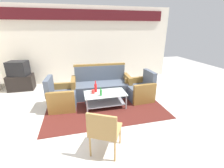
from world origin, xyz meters
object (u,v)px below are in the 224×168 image
object	(u,v)px
cup	(93,92)
wicker_chair	(104,129)
bottle_red	(96,88)
couch	(101,86)
armchair_left	(62,98)
armchair_right	(140,90)
bottle_green	(101,92)
television	(18,68)
tv_stand	(21,82)
coffee_table	(105,98)

from	to	relation	value
cup	wicker_chair	xyz separation A→B (m)	(-0.03, -1.66, 0.03)
bottle_red	wicker_chair	world-z (taller)	wicker_chair
couch	armchair_left	world-z (taller)	couch
armchair_right	bottle_green	world-z (taller)	armchair_right
television	wicker_chair	xyz separation A→B (m)	(2.25, -3.53, -0.27)
tv_stand	television	bearing A→B (deg)	78.54
bottle_red	tv_stand	bearing A→B (deg)	142.92
armchair_right	couch	bearing A→B (deg)	60.50
armchair_right	wicker_chair	xyz separation A→B (m)	(-1.46, -1.85, 0.21)
couch	bottle_green	size ratio (longest dim) A/B	8.27
bottle_green	bottle_red	distance (m)	0.28
couch	coffee_table	bearing A→B (deg)	89.95
bottle_green	cup	xyz separation A→B (m)	(-0.18, 0.17, -0.03)
bottle_red	armchair_right	bearing A→B (deg)	4.25
cup	bottle_red	bearing A→B (deg)	47.23
tv_stand	television	world-z (taller)	television
armchair_left	television	world-z (taller)	television
tv_stand	wicker_chair	distance (m)	4.19
cup	tv_stand	world-z (taller)	tv_stand
coffee_table	television	distance (m)	3.26
coffee_table	couch	bearing A→B (deg)	87.52
armchair_right	wicker_chair	bearing A→B (deg)	138.77
coffee_table	wicker_chair	world-z (taller)	wicker_chair
cup	couch	bearing A→B (deg)	64.86
armchair_right	wicker_chair	distance (m)	2.37
armchair_left	cup	xyz separation A→B (m)	(0.83, -0.20, 0.17)
tv_stand	coffee_table	bearing A→B (deg)	-36.56
tv_stand	television	xyz separation A→B (m)	(0.00, 0.00, 0.50)
armchair_left	tv_stand	bearing A→B (deg)	-135.25
wicker_chair	tv_stand	bearing A→B (deg)	150.57
couch	tv_stand	bearing A→B (deg)	-21.03
armchair_left	bottle_green	size ratio (longest dim) A/B	3.84
coffee_table	cup	world-z (taller)	cup
couch	wicker_chair	size ratio (longest dim) A/B	2.18
couch	cup	distance (m)	0.82
bottle_green	bottle_red	size ratio (longest dim) A/B	0.70
coffee_table	tv_stand	xyz separation A→B (m)	(-2.59, 1.92, -0.01)
armchair_left	cup	world-z (taller)	armchair_left
couch	bottle_green	world-z (taller)	couch
armchair_left	wicker_chair	bearing A→B (deg)	27.20
armchair_left	wicker_chair	world-z (taller)	armchair_left
couch	wicker_chair	world-z (taller)	couch
armchair_right	coffee_table	xyz separation A→B (m)	(-1.12, -0.24, -0.02)
wicker_chair	bottle_red	bearing A→B (deg)	114.52
armchair_left	armchair_right	xyz separation A→B (m)	(2.26, -0.01, 0.00)
coffee_table	cup	bearing A→B (deg)	171.05
armchair_right	television	distance (m)	4.10
couch	cup	xyz separation A→B (m)	(-0.34, -0.73, 0.14)
tv_stand	couch	bearing A→B (deg)	-23.46
couch	wicker_chair	xyz separation A→B (m)	(-0.37, -2.39, 0.18)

